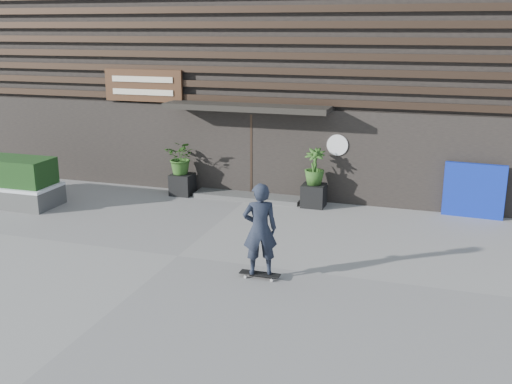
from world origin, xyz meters
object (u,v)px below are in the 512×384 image
(planter_pot_left, at_px, (182,184))
(skateboarder, at_px, (260,229))
(planter_pot_right, at_px, (314,195))
(blue_tarp, at_px, (474,191))

(planter_pot_left, relative_size, skateboarder, 0.32)
(skateboarder, bearing_deg, planter_pot_right, 90.78)
(planter_pot_left, bearing_deg, skateboarder, -52.02)
(planter_pot_right, bearing_deg, skateboarder, -89.22)
(blue_tarp, distance_m, skateboarder, 6.56)
(planter_pot_left, xyz_separation_m, planter_pot_right, (3.80, 0.00, 0.00))
(planter_pot_right, xyz_separation_m, skateboarder, (0.07, -4.95, 0.67))
(planter_pot_left, xyz_separation_m, skateboarder, (3.87, -4.95, 0.67))
(planter_pot_left, bearing_deg, blue_tarp, 2.21)
(skateboarder, bearing_deg, planter_pot_left, 127.98)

